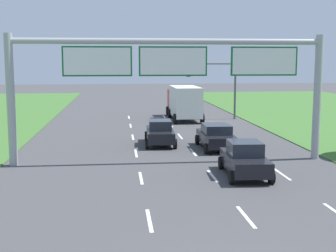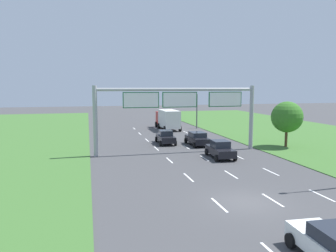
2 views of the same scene
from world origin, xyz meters
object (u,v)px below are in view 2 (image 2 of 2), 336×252
car_lead_silver (335,247)px  roadside_tree_mid (287,117)px  car_mid_lane (166,137)px  car_far_ahead (197,138)px  sign_gantry (180,105)px  box_truck (168,119)px  car_near_red (220,149)px  traffic_light_mast (186,105)px

car_lead_silver → roadside_tree_mid: size_ratio=0.82×
car_mid_lane → car_far_ahead: car_mid_lane is taller
sign_gantry → box_truck: bearing=80.1°
car_mid_lane → car_far_ahead: 3.90m
car_near_red → car_mid_lane: size_ratio=0.98×
car_far_ahead → box_truck: (0.02, 14.86, 0.91)m
car_lead_silver → box_truck: 41.13m
car_mid_lane → traffic_light_mast: (6.39, 12.81, 3.06)m
car_near_red → roadside_tree_mid: roadside_tree_mid is taller
car_far_ahead → box_truck: box_truck is taller
car_mid_lane → car_far_ahead: size_ratio=0.99×
car_far_ahead → roadside_tree_mid: roadside_tree_mid is taller
sign_gantry → roadside_tree_mid: sign_gantry is taller
car_far_ahead → traffic_light_mast: bearing=78.5°
car_far_ahead → traffic_light_mast: traffic_light_mast is taller
car_mid_lane → roadside_tree_mid: 14.22m
roadside_tree_mid → car_mid_lane: bearing=157.0°
car_near_red → traffic_light_mast: traffic_light_mast is taller
car_lead_silver → box_truck: (3.39, 40.98, 0.93)m
car_mid_lane → traffic_light_mast: bearing=66.0°
car_near_red → car_far_ahead: (0.07, 7.05, -0.02)m
car_lead_silver → box_truck: box_truck is taller
car_lead_silver → sign_gantry: 22.95m
car_lead_silver → traffic_light_mast: traffic_light_mast is taller
car_far_ahead → sign_gantry: size_ratio=0.25×
car_near_red → traffic_light_mast: size_ratio=0.76×
sign_gantry → car_mid_lane: bearing=92.3°
box_truck → car_near_red: bearing=-90.8°
car_near_red → car_lead_silver: car_near_red is taller
roadside_tree_mid → traffic_light_mast: bearing=109.5°
car_lead_silver → sign_gantry: sign_gantry is taller
car_mid_lane → traffic_light_mast: traffic_light_mast is taller
roadside_tree_mid → car_lead_silver: bearing=-119.6°
car_far_ahead → box_truck: bearing=89.9°
car_mid_lane → roadside_tree_mid: bearing=-20.4°
car_far_ahead → traffic_light_mast: (2.98, 14.69, 3.06)m
car_lead_silver → car_mid_lane: bearing=93.2°
car_mid_lane → car_near_red: bearing=-66.9°
box_truck → sign_gantry: bearing=-100.5°
car_near_red → car_lead_silver: size_ratio=0.98×
sign_gantry → car_far_ahead: bearing=48.1°
box_truck → sign_gantry: size_ratio=0.45×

